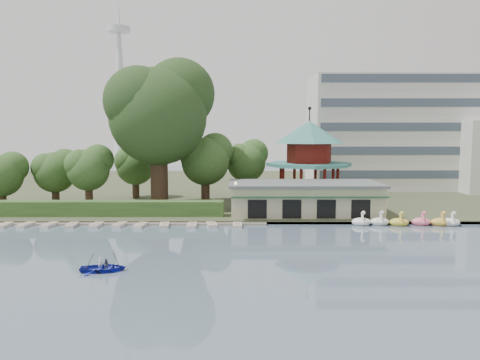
{
  "coord_description": "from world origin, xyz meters",
  "views": [
    {
      "loc": [
        1.87,
        -35.44,
        10.42
      ],
      "look_at": [
        2.0,
        18.0,
        5.0
      ],
      "focal_mm": 35.0,
      "sensor_mm": 36.0,
      "label": 1
    }
  ],
  "objects_px": {
    "pavilion": "(309,153)",
    "big_tree": "(160,109)",
    "dock": "(118,223)",
    "boathouse": "(304,198)",
    "rowboat_with_passengers": "(103,265)"
  },
  "relations": [
    {
      "from": "boathouse",
      "to": "rowboat_with_passengers",
      "type": "distance_m",
      "value": 29.47
    },
    {
      "from": "boathouse",
      "to": "dock",
      "type": "bearing_deg",
      "value": -167.76
    },
    {
      "from": "boathouse",
      "to": "rowboat_with_passengers",
      "type": "relative_size",
      "value": 3.64
    },
    {
      "from": "pavilion",
      "to": "rowboat_with_passengers",
      "type": "xyz_separation_m",
      "value": [
        -20.38,
        -32.99,
        -6.99
      ]
    },
    {
      "from": "big_tree",
      "to": "rowboat_with_passengers",
      "type": "relative_size",
      "value": 3.97
    },
    {
      "from": "pavilion",
      "to": "big_tree",
      "type": "height_order",
      "value": "big_tree"
    },
    {
      "from": "pavilion",
      "to": "big_tree",
      "type": "relative_size",
      "value": 0.67
    },
    {
      "from": "pavilion",
      "to": "big_tree",
      "type": "bearing_deg",
      "value": -169.69
    },
    {
      "from": "dock",
      "to": "big_tree",
      "type": "relative_size",
      "value": 1.68
    },
    {
      "from": "pavilion",
      "to": "rowboat_with_passengers",
      "type": "relative_size",
      "value": 2.64
    },
    {
      "from": "dock",
      "to": "pavilion",
      "type": "distance_m",
      "value": 29.14
    },
    {
      "from": "rowboat_with_passengers",
      "to": "dock",
      "type": "bearing_deg",
      "value": 101.27
    },
    {
      "from": "pavilion",
      "to": "dock",
      "type": "bearing_deg",
      "value": -148.34
    },
    {
      "from": "pavilion",
      "to": "big_tree",
      "type": "xyz_separation_m",
      "value": [
        -20.82,
        -3.79,
        6.13
      ]
    },
    {
      "from": "dock",
      "to": "boathouse",
      "type": "distance_m",
      "value": 22.62
    }
  ]
}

